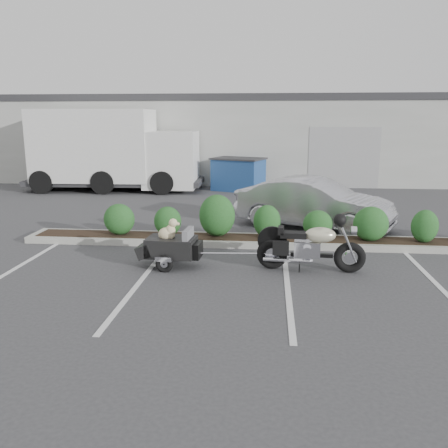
# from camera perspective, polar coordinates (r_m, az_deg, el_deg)

# --- Properties ---
(ground) EXTENTS (90.00, 90.00, 0.00)m
(ground) POSITION_cam_1_polar(r_m,az_deg,el_deg) (9.33, 0.08, -5.78)
(ground) COLOR #38383A
(ground) RESTS_ON ground
(planter_kerb) EXTENTS (12.00, 1.00, 0.15)m
(planter_kerb) POSITION_cam_1_polar(r_m,az_deg,el_deg) (11.38, 6.15, -2.07)
(planter_kerb) COLOR #9E9E93
(planter_kerb) RESTS_ON ground
(building) EXTENTS (26.00, 10.00, 4.00)m
(building) POSITION_cam_1_polar(r_m,az_deg,el_deg) (25.85, 3.69, 10.45)
(building) COLOR #9EA099
(building) RESTS_ON ground
(motorcycle) EXTENTS (2.13, 0.72, 1.22)m
(motorcycle) POSITION_cam_1_polar(r_m,az_deg,el_deg) (9.42, 10.35, -2.72)
(motorcycle) COLOR black
(motorcycle) RESTS_ON ground
(pet_trailer) EXTENTS (1.70, 0.95, 1.01)m
(pet_trailer) POSITION_cam_1_polar(r_m,az_deg,el_deg) (9.62, -6.42, -2.65)
(pet_trailer) COLOR black
(pet_trailer) RESTS_ON ground
(sedan) EXTENTS (4.42, 3.08, 1.38)m
(sedan) POSITION_cam_1_polar(r_m,az_deg,el_deg) (13.07, 10.74, 2.44)
(sedan) COLOR silver
(sedan) RESTS_ON ground
(dumpster) EXTENTS (2.43, 2.06, 1.36)m
(dumpster) POSITION_cam_1_polar(r_m,az_deg,el_deg) (19.85, 1.74, 6.04)
(dumpster) COLOR navy
(dumpster) RESTS_ON ground
(delivery_truck) EXTENTS (7.32, 2.79, 3.31)m
(delivery_truck) POSITION_cam_1_polar(r_m,az_deg,el_deg) (20.38, -13.13, 8.43)
(delivery_truck) COLOR silver
(delivery_truck) RESTS_ON ground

